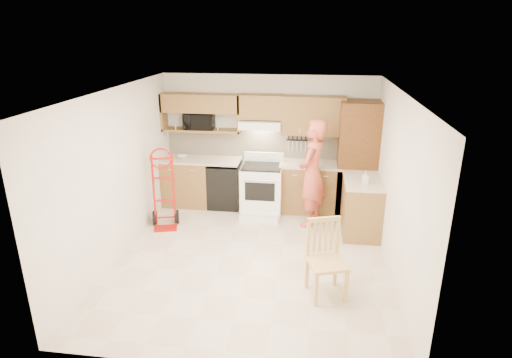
% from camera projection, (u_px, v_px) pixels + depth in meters
% --- Properties ---
extents(floor, '(4.00, 4.50, 0.02)m').
position_uv_depth(floor, '(252.00, 259.00, 6.47)').
color(floor, beige).
rests_on(floor, ground).
extents(ceiling, '(4.00, 4.50, 0.02)m').
position_uv_depth(ceiling, '(251.00, 91.00, 5.63)').
color(ceiling, white).
rests_on(ceiling, ground).
extents(wall_back, '(4.00, 0.02, 2.50)m').
position_uv_depth(wall_back, '(268.00, 141.00, 8.16)').
color(wall_back, white).
rests_on(wall_back, ground).
extents(wall_front, '(4.00, 0.02, 2.50)m').
position_uv_depth(wall_front, '(216.00, 263.00, 3.94)').
color(wall_front, white).
rests_on(wall_front, ground).
extents(wall_left, '(0.02, 4.50, 2.50)m').
position_uv_depth(wall_left, '(117.00, 175.00, 6.31)').
color(wall_left, white).
rests_on(wall_left, ground).
extents(wall_right, '(0.02, 4.50, 2.50)m').
position_uv_depth(wall_right, '(397.00, 187.00, 5.80)').
color(wall_right, white).
rests_on(wall_right, ground).
extents(backsplash, '(3.92, 0.03, 0.55)m').
position_uv_depth(backsplash, '(268.00, 144.00, 8.16)').
color(backsplash, beige).
rests_on(backsplash, wall_back).
extents(lower_cab_left, '(0.90, 0.60, 0.90)m').
position_uv_depth(lower_cab_left, '(187.00, 182.00, 8.34)').
color(lower_cab_left, olive).
rests_on(lower_cab_left, ground).
extents(dishwasher, '(0.60, 0.60, 0.85)m').
position_uv_depth(dishwasher, '(225.00, 185.00, 8.25)').
color(dishwasher, black).
rests_on(dishwasher, ground).
extents(lower_cab_right, '(1.14, 0.60, 0.90)m').
position_uv_depth(lower_cab_right, '(310.00, 188.00, 8.04)').
color(lower_cab_right, olive).
rests_on(lower_cab_right, ground).
extents(countertop_left, '(1.50, 0.63, 0.04)m').
position_uv_depth(countertop_left, '(201.00, 160.00, 8.14)').
color(countertop_left, beige).
rests_on(countertop_left, lower_cab_left).
extents(countertop_right, '(1.14, 0.63, 0.04)m').
position_uv_depth(countertop_right, '(311.00, 164.00, 7.88)').
color(countertop_right, beige).
rests_on(countertop_right, lower_cab_right).
extents(cab_return_right, '(0.60, 1.00, 0.90)m').
position_uv_depth(cab_return_right, '(361.00, 207.00, 7.18)').
color(cab_return_right, olive).
rests_on(cab_return_right, ground).
extents(countertop_return, '(0.63, 1.00, 0.04)m').
position_uv_depth(countertop_return, '(364.00, 181.00, 7.02)').
color(countertop_return, beige).
rests_on(countertop_return, cab_return_right).
extents(pantry_tall, '(0.70, 0.60, 2.10)m').
position_uv_depth(pantry_tall, '(357.00, 159.00, 7.73)').
color(pantry_tall, brown).
rests_on(pantry_tall, ground).
extents(upper_cab_left, '(1.50, 0.33, 0.34)m').
position_uv_depth(upper_cab_left, '(201.00, 103.00, 7.91)').
color(upper_cab_left, olive).
rests_on(upper_cab_left, wall_back).
extents(upper_shelf_mw, '(1.50, 0.33, 0.04)m').
position_uv_depth(upper_shelf_mw, '(202.00, 130.00, 8.08)').
color(upper_shelf_mw, olive).
rests_on(upper_shelf_mw, wall_back).
extents(upper_cab_center, '(0.76, 0.33, 0.44)m').
position_uv_depth(upper_cab_center, '(261.00, 107.00, 7.78)').
color(upper_cab_center, olive).
rests_on(upper_cab_center, wall_back).
extents(upper_cab_right, '(1.14, 0.33, 0.70)m').
position_uv_depth(upper_cab_right, '(313.00, 116.00, 7.71)').
color(upper_cab_right, olive).
rests_on(upper_cab_right, wall_back).
extents(range_hood, '(0.76, 0.46, 0.14)m').
position_uv_depth(range_hood, '(261.00, 124.00, 7.83)').
color(range_hood, white).
rests_on(range_hood, wall_back).
extents(knife_strip, '(0.40, 0.05, 0.29)m').
position_uv_depth(knife_strip, '(297.00, 143.00, 8.05)').
color(knife_strip, black).
rests_on(knife_strip, backsplash).
extents(microwave, '(0.57, 0.40, 0.31)m').
position_uv_depth(microwave, '(199.00, 121.00, 8.03)').
color(microwave, black).
rests_on(microwave, upper_shelf_mw).
extents(range, '(0.74, 0.98, 1.10)m').
position_uv_depth(range, '(262.00, 186.00, 7.84)').
color(range, white).
rests_on(range, ground).
extents(person, '(0.65, 0.79, 1.88)m').
position_uv_depth(person, '(312.00, 174.00, 7.31)').
color(person, '#CB503D').
rests_on(person, ground).
extents(hand_truck, '(0.61, 0.58, 1.29)m').
position_uv_depth(hand_truck, '(163.00, 192.00, 7.29)').
color(hand_truck, '#B4120D').
rests_on(hand_truck, ground).
extents(dining_chair, '(0.59, 0.62, 1.02)m').
position_uv_depth(dining_chair, '(327.00, 260.00, 5.42)').
color(dining_chair, tan).
rests_on(dining_chair, ground).
extents(soap_bottle, '(0.09, 0.10, 0.21)m').
position_uv_depth(soap_bottle, '(365.00, 177.00, 6.81)').
color(soap_bottle, white).
rests_on(soap_bottle, countertop_return).
extents(bowl, '(0.22, 0.22, 0.05)m').
position_uv_depth(bowl, '(183.00, 157.00, 8.17)').
color(bowl, white).
rests_on(bowl, countertop_left).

